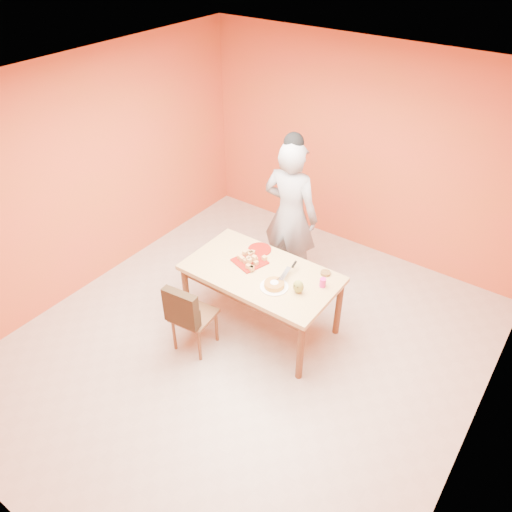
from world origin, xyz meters
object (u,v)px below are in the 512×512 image
Objects in this scene: red_dinner_plate at (260,249)px; sponge_cake at (274,284)px; dining_table at (261,279)px; pastry_platter at (250,261)px; dining_chair at (193,314)px; checker_tin at (325,273)px; magenta_glass at (323,283)px; person at (290,216)px; egg_ornament at (298,287)px.

red_dinner_plate is 0.66m from sponge_cake.
red_dinner_plate is at bearing 138.03° from sponge_cake.
dining_table is 5.28× the size of pastry_platter.
dining_chair is (-0.39, -0.67, -0.22)m from dining_table.
checker_tin is at bearing 57.08° from sponge_cake.
red_dinner_plate is at bearing 99.95° from pastry_platter.
red_dinner_plate is 2.78× the size of magenta_glass.
red_dinner_plate is 1.28× the size of sponge_cake.
checker_tin is at bearing 31.77° from dining_table.
dining_table is at bearing 53.40° from dining_chair.
pastry_platter is 0.25m from red_dinner_plate.
magenta_glass is at bearing 6.69° from pastry_platter.
magenta_glass is 0.20m from checker_tin.
dining_table is 0.67m from magenta_glass.
red_dinner_plate is at bearing 82.52° from person.
red_dinner_plate is at bearing -176.99° from checker_tin.
sponge_cake is at bearing -148.65° from egg_ornament.
pastry_platter is at bearing 156.20° from sponge_cake.
dining_chair is at bearing 78.77° from person.
dining_table is at bearing -17.98° from pastry_platter.
dining_chair is 9.28× the size of magenta_glass.
egg_ornament is at bearing 121.82° from person.
egg_ornament is 1.52× the size of magenta_glass.
egg_ornament is at bearing 17.42° from sponge_cake.
person is (-0.21, 0.88, 0.26)m from dining_table.
dining_table is 7.86× the size of sponge_cake.
dining_chair is at bearing -140.14° from sponge_cake.
red_dinner_plate is (0.15, 0.98, 0.32)m from dining_chair.
person is (0.18, 1.55, 0.48)m from dining_chair.
checker_tin reaches higher than dining_table.
magenta_glass is (0.15, 0.22, -0.02)m from egg_ornament.
egg_ornament reaches higher than dining_chair.
pastry_platter is 1.17× the size of red_dinner_plate.
pastry_platter is 0.84m from magenta_glass.
red_dinner_plate is (-0.24, 0.31, 0.10)m from dining_table.
sponge_cake is 1.97× the size of checker_tin.
magenta_glass is (0.64, 0.16, 0.14)m from dining_table.
pastry_platter is at bearing 162.02° from dining_table.
dining_chair reaches higher than dining_table.
dining_table is 17.13× the size of magenta_glass.
magenta_glass is (0.85, -0.72, -0.12)m from person.
pastry_platter is 3.25× the size of magenta_glass.
person is at bearing 145.54° from checker_tin.
person reaches higher than egg_ornament.
dining_table is 1.85× the size of dining_chair.
dining_table is 0.86× the size of person.
red_dinner_plate is at bearing 127.86° from dining_table.
person is at bearing 103.43° from dining_table.
person is at bearing 139.60° from magenta_glass.
dining_table is 0.40m from red_dinner_plate.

